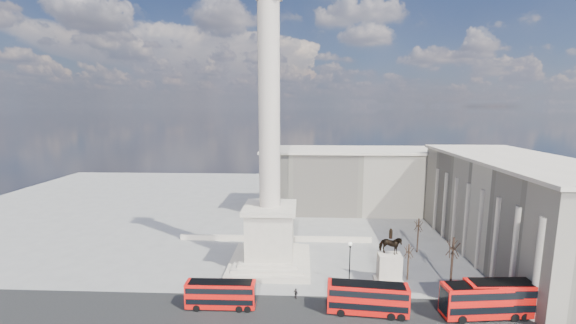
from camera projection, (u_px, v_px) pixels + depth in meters
The scene contains 18 objects.
ground at pixel (268, 278), 57.89m from camera, with size 180.00×180.00×0.00m, color gray.
asphalt_road at pixel (297, 314), 47.81m from camera, with size 120.00×9.00×0.01m, color black.
nelsons_column at pixel (270, 194), 60.81m from camera, with size 14.00×14.00×49.85m.
balustrade_wall at pixel (275, 238), 73.59m from camera, with size 40.00×0.60×1.10m, color beige.
building_east at pixel (518, 209), 64.43m from camera, with size 19.00×46.00×18.60m.
building_northeast at pixel (356, 179), 95.24m from camera, with size 51.00×17.00×16.60m.
red_bus_a at pixel (221, 294), 48.89m from camera, with size 9.63×2.36×3.90m.
red_bus_b at pixel (368, 298), 47.43m from camera, with size 10.87×3.40×4.34m.
red_bus_c at pixel (487, 300), 46.65m from camera, with size 11.84×3.85×4.72m.
red_bus_d at pixel (512, 298), 46.90m from camera, with size 12.30×3.49×4.93m.
victorian_lamp at pixel (350, 259), 55.35m from camera, with size 0.59×0.59×6.88m.
equestrian_statue at pixel (389, 264), 55.65m from camera, with size 4.40×3.30×9.07m.
bare_tree_near at pixel (453, 247), 53.16m from camera, with size 2.00×2.00×8.75m.
bare_tree_mid at pixel (409, 251), 56.45m from camera, with size 1.66×1.66×6.31m.
bare_tree_far at pixel (419, 224), 67.26m from camera, with size 1.72×1.72×7.01m.
pedestrian_walking at pixel (340, 292), 51.57m from camera, with size 0.66×0.43×1.80m, color #282222.
pedestrian_standing at pixel (497, 293), 51.31m from camera, with size 0.92×0.72×1.90m, color #282222.
pedestrian_crossing at pixel (296, 293), 51.50m from camera, with size 0.91×0.38×1.55m, color #282222.
Camera 1 is at (5.63, -54.04, 27.78)m, focal length 22.00 mm.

